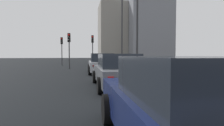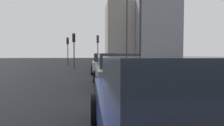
{
  "view_description": "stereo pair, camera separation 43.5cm",
  "coord_description": "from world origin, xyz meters",
  "px_view_note": "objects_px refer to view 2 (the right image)",
  "views": [
    {
      "loc": [
        -6.8,
        1.48,
        1.47
      ],
      "look_at": [
        2.52,
        -0.03,
        1.05
      ],
      "focal_mm": 30.04,
      "sensor_mm": 36.0,
      "label": 1
    },
    {
      "loc": [
        -6.86,
        1.05,
        1.47
      ],
      "look_at": [
        2.52,
        -0.03,
        1.05
      ],
      "focal_mm": 30.04,
      "sensor_mm": 36.0,
      "label": 2
    }
  ],
  "objects_px": {
    "traffic_light_near_left": "(98,44)",
    "street_lamp_far": "(127,23)",
    "car_grey_second": "(117,71)",
    "car_navy_third": "(164,109)",
    "traffic_light_near_right": "(68,45)",
    "street_lamp_kerbside": "(140,23)",
    "traffic_light_far_left": "(74,43)",
    "car_silver_lead": "(105,64)"
  },
  "relations": [
    {
      "from": "car_grey_second",
      "to": "traffic_light_far_left",
      "type": "bearing_deg",
      "value": 13.9
    },
    {
      "from": "street_lamp_kerbside",
      "to": "street_lamp_far",
      "type": "relative_size",
      "value": 0.74
    },
    {
      "from": "traffic_light_far_left",
      "to": "car_silver_lead",
      "type": "bearing_deg",
      "value": 35.46
    },
    {
      "from": "traffic_light_near_left",
      "to": "street_lamp_far",
      "type": "distance_m",
      "value": 4.74
    },
    {
      "from": "street_lamp_far",
      "to": "street_lamp_kerbside",
      "type": "bearing_deg",
      "value": 177.16
    },
    {
      "from": "car_silver_lead",
      "to": "street_lamp_far",
      "type": "bearing_deg",
      "value": -25.22
    },
    {
      "from": "traffic_light_far_left",
      "to": "street_lamp_far",
      "type": "bearing_deg",
      "value": 106.36
    },
    {
      "from": "traffic_light_near_right",
      "to": "traffic_light_near_left",
      "type": "bearing_deg",
      "value": 62.08
    },
    {
      "from": "car_navy_third",
      "to": "traffic_light_near_left",
      "type": "height_order",
      "value": "traffic_light_near_left"
    },
    {
      "from": "traffic_light_far_left",
      "to": "car_grey_second",
      "type": "bearing_deg",
      "value": 19.94
    },
    {
      "from": "traffic_light_near_right",
      "to": "street_lamp_kerbside",
      "type": "bearing_deg",
      "value": 33.03
    },
    {
      "from": "traffic_light_far_left",
      "to": "car_navy_third",
      "type": "bearing_deg",
      "value": 14.82
    },
    {
      "from": "traffic_light_near_right",
      "to": "street_lamp_far",
      "type": "relative_size",
      "value": 0.44
    },
    {
      "from": "traffic_light_far_left",
      "to": "street_lamp_kerbside",
      "type": "distance_m",
      "value": 8.12
    },
    {
      "from": "car_grey_second",
      "to": "car_navy_third",
      "type": "bearing_deg",
      "value": 178.41
    },
    {
      "from": "car_silver_lead",
      "to": "street_lamp_kerbside",
      "type": "bearing_deg",
      "value": -109.94
    },
    {
      "from": "traffic_light_far_left",
      "to": "street_lamp_kerbside",
      "type": "relative_size",
      "value": 0.57
    },
    {
      "from": "car_grey_second",
      "to": "traffic_light_near_left",
      "type": "xyz_separation_m",
      "value": [
        15.2,
        0.26,
        2.06
      ]
    },
    {
      "from": "traffic_light_near_left",
      "to": "car_silver_lead",
      "type": "bearing_deg",
      "value": 9.06
    },
    {
      "from": "car_silver_lead",
      "to": "car_navy_third",
      "type": "distance_m",
      "value": 12.27
    },
    {
      "from": "car_grey_second",
      "to": "street_lamp_far",
      "type": "xyz_separation_m",
      "value": [
        12.45,
        -2.9,
        4.29
      ]
    },
    {
      "from": "street_lamp_kerbside",
      "to": "street_lamp_far",
      "type": "xyz_separation_m",
      "value": [
        7.0,
        -0.35,
        1.16
      ]
    },
    {
      "from": "traffic_light_near_left",
      "to": "traffic_light_near_right",
      "type": "bearing_deg",
      "value": -114.12
    },
    {
      "from": "car_silver_lead",
      "to": "car_grey_second",
      "type": "bearing_deg",
      "value": -178.4
    },
    {
      "from": "traffic_light_near_right",
      "to": "street_lamp_kerbside",
      "type": "xyz_separation_m",
      "value": [
        -12.22,
        -6.79,
        1.12
      ]
    },
    {
      "from": "traffic_light_near_right",
      "to": "traffic_light_far_left",
      "type": "xyz_separation_m",
      "value": [
        -6.3,
        -1.37,
        -0.1
      ]
    },
    {
      "from": "traffic_light_near_left",
      "to": "traffic_light_far_left",
      "type": "height_order",
      "value": "traffic_light_near_left"
    },
    {
      "from": "car_silver_lead",
      "to": "traffic_light_near_left",
      "type": "xyz_separation_m",
      "value": [
        8.74,
        0.2,
        2.04
      ]
    },
    {
      "from": "car_navy_third",
      "to": "traffic_light_near_left",
      "type": "relative_size",
      "value": 1.15
    },
    {
      "from": "traffic_light_near_left",
      "to": "street_lamp_kerbside",
      "type": "distance_m",
      "value": 10.2
    },
    {
      "from": "traffic_light_far_left",
      "to": "street_lamp_kerbside",
      "type": "height_order",
      "value": "street_lamp_kerbside"
    },
    {
      "from": "traffic_light_near_left",
      "to": "traffic_light_near_right",
      "type": "relative_size",
      "value": 1.02
    },
    {
      "from": "car_silver_lead",
      "to": "car_grey_second",
      "type": "xyz_separation_m",
      "value": [
        -6.45,
        -0.06,
        -0.02
      ]
    },
    {
      "from": "car_silver_lead",
      "to": "street_lamp_kerbside",
      "type": "xyz_separation_m",
      "value": [
        -1.0,
        -2.61,
        3.11
      ]
    },
    {
      "from": "car_grey_second",
      "to": "street_lamp_far",
      "type": "relative_size",
      "value": 0.52
    },
    {
      "from": "car_grey_second",
      "to": "traffic_light_far_left",
      "type": "distance_m",
      "value": 11.89
    },
    {
      "from": "traffic_light_near_left",
      "to": "traffic_light_far_left",
      "type": "bearing_deg",
      "value": -26.55
    },
    {
      "from": "traffic_light_near_right",
      "to": "street_lamp_far",
      "type": "distance_m",
      "value": 9.13
    },
    {
      "from": "car_navy_third",
      "to": "traffic_light_near_left",
      "type": "bearing_deg",
      "value": 0.38
    },
    {
      "from": "street_lamp_kerbside",
      "to": "car_navy_third",
      "type": "bearing_deg",
      "value": 166.6
    },
    {
      "from": "street_lamp_far",
      "to": "traffic_light_near_right",
      "type": "bearing_deg",
      "value": 53.81
    },
    {
      "from": "car_grey_second",
      "to": "car_navy_third",
      "type": "height_order",
      "value": "car_grey_second"
    }
  ]
}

